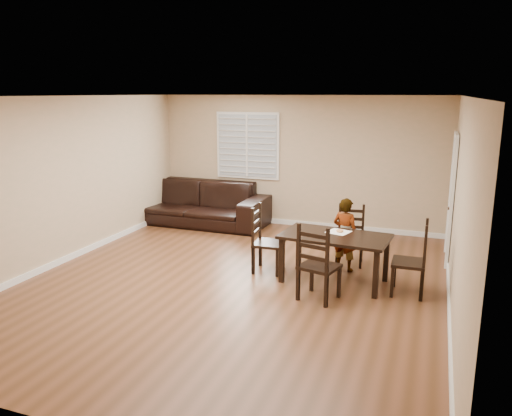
# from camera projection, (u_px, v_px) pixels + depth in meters

# --- Properties ---
(ground) EXTENTS (7.00, 7.00, 0.00)m
(ground) POSITION_uv_depth(u_px,v_px,m) (234.00, 283.00, 7.39)
(ground) COLOR brown
(ground) RESTS_ON ground
(room) EXTENTS (6.04, 7.04, 2.72)m
(room) POSITION_uv_depth(u_px,v_px,m) (239.00, 160.00, 7.13)
(room) COLOR tan
(room) RESTS_ON ground
(dining_table) EXTENTS (1.62, 1.01, 0.72)m
(dining_table) POSITION_uv_depth(u_px,v_px,m) (335.00, 241.00, 7.29)
(dining_table) COLOR black
(dining_table) RESTS_ON ground
(chair_near) EXTENTS (0.48, 0.45, 0.97)m
(chair_near) POSITION_uv_depth(u_px,v_px,m) (350.00, 236.00, 8.21)
(chair_near) COLOR black
(chair_near) RESTS_ON ground
(chair_far) EXTENTS (0.58, 0.56, 1.08)m
(chair_far) POSITION_uv_depth(u_px,v_px,m) (315.00, 267.00, 6.60)
(chair_far) COLOR black
(chair_far) RESTS_ON ground
(chair_left) EXTENTS (0.47, 0.50, 1.05)m
(chair_left) POSITION_uv_depth(u_px,v_px,m) (261.00, 241.00, 7.81)
(chair_left) COLOR black
(chair_left) RESTS_ON ground
(chair_right) EXTENTS (0.45, 0.48, 1.06)m
(chair_right) POSITION_uv_depth(u_px,v_px,m) (418.00, 262.00, 6.84)
(chair_right) COLOR black
(chair_right) RESTS_ON ground
(child) EXTENTS (0.49, 0.40, 1.17)m
(child) POSITION_uv_depth(u_px,v_px,m) (345.00, 234.00, 7.79)
(child) COLOR gray
(child) RESTS_ON ground
(napkin) EXTENTS (0.38, 0.38, 0.00)m
(napkin) POSITION_uv_depth(u_px,v_px,m) (338.00, 232.00, 7.42)
(napkin) COLOR white
(napkin) RESTS_ON dining_table
(donut) EXTENTS (0.10, 0.10, 0.04)m
(donut) POSITION_uv_depth(u_px,v_px,m) (340.00, 231.00, 7.41)
(donut) COLOR #DA904E
(donut) RESTS_ON napkin
(sofa) EXTENTS (3.08, 1.22, 0.90)m
(sofa) POSITION_uv_depth(u_px,v_px,m) (196.00, 203.00, 10.66)
(sofa) COLOR black
(sofa) RESTS_ON ground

